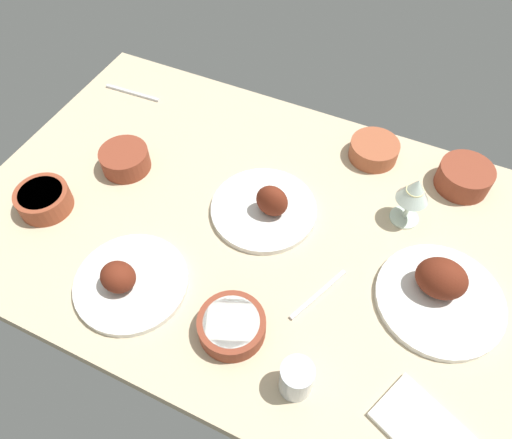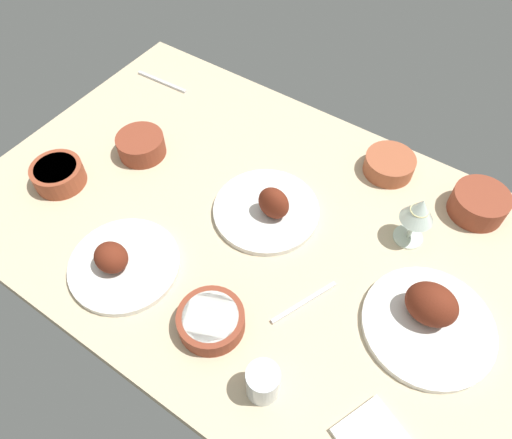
{
  "view_description": "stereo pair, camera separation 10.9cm",
  "coord_description": "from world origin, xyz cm",
  "px_view_note": "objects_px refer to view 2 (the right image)",
  "views": [
    {
      "loc": [
        28.87,
        -61.67,
        97.69
      ],
      "look_at": [
        0.0,
        0.0,
        6.0
      ],
      "focal_mm": 33.5,
      "sensor_mm": 36.0,
      "label": 1
    },
    {
      "loc": [
        38.32,
        -56.28,
        97.69
      ],
      "look_at": [
        0.0,
        0.0,
        6.0
      ],
      "focal_mm": 33.5,
      "sensor_mm": 36.0,
      "label": 2
    }
  ],
  "objects_px": {
    "water_tumbler": "(263,382)",
    "bowl_cream": "(211,320)",
    "bowl_potatoes": "(389,164)",
    "plate_far_side": "(429,317)",
    "spoon_loose": "(162,82)",
    "plate_near_viewer": "(268,209)",
    "wine_glass": "(419,212)",
    "bowl_pasta": "(58,174)",
    "bowl_sauce": "(141,145)",
    "plate_center_main": "(121,263)",
    "bowl_soup": "(479,203)",
    "fork_loose": "(304,302)"
  },
  "relations": [
    {
      "from": "water_tumbler",
      "to": "bowl_cream",
      "type": "bearing_deg",
      "value": 162.74
    },
    {
      "from": "bowl_potatoes",
      "to": "water_tumbler",
      "type": "relative_size",
      "value": 1.53
    },
    {
      "from": "plate_far_side",
      "to": "spoon_loose",
      "type": "distance_m",
      "value": 1.03
    },
    {
      "from": "plate_near_viewer",
      "to": "wine_glass",
      "type": "distance_m",
      "value": 0.35
    },
    {
      "from": "plate_far_side",
      "to": "bowl_pasta",
      "type": "bearing_deg",
      "value": -170.26
    },
    {
      "from": "bowl_sauce",
      "to": "plate_center_main",
      "type": "bearing_deg",
      "value": -54.97
    },
    {
      "from": "bowl_pasta",
      "to": "bowl_soup",
      "type": "relative_size",
      "value": 0.96
    },
    {
      "from": "plate_far_side",
      "to": "bowl_cream",
      "type": "relative_size",
      "value": 1.96
    },
    {
      "from": "bowl_cream",
      "to": "water_tumbler",
      "type": "height_order",
      "value": "water_tumbler"
    },
    {
      "from": "bowl_pasta",
      "to": "wine_glass",
      "type": "xyz_separation_m",
      "value": [
        0.81,
        0.34,
        0.07
      ]
    },
    {
      "from": "plate_center_main",
      "to": "bowl_cream",
      "type": "bearing_deg",
      "value": 0.3
    },
    {
      "from": "bowl_potatoes",
      "to": "wine_glass",
      "type": "xyz_separation_m",
      "value": [
        0.13,
        -0.17,
        0.07
      ]
    },
    {
      "from": "plate_center_main",
      "to": "fork_loose",
      "type": "height_order",
      "value": "plate_center_main"
    },
    {
      "from": "plate_near_viewer",
      "to": "wine_glass",
      "type": "bearing_deg",
      "value": 22.16
    },
    {
      "from": "water_tumbler",
      "to": "spoon_loose",
      "type": "bearing_deg",
      "value": 142.25
    },
    {
      "from": "bowl_potatoes",
      "to": "wine_glass",
      "type": "bearing_deg",
      "value": -52.15
    },
    {
      "from": "bowl_pasta",
      "to": "spoon_loose",
      "type": "bearing_deg",
      "value": 96.74
    },
    {
      "from": "plate_far_side",
      "to": "bowl_potatoes",
      "type": "relative_size",
      "value": 2.13
    },
    {
      "from": "plate_far_side",
      "to": "bowl_sauce",
      "type": "bearing_deg",
      "value": 177.45
    },
    {
      "from": "bowl_cream",
      "to": "bowl_pasta",
      "type": "distance_m",
      "value": 0.57
    },
    {
      "from": "bowl_potatoes",
      "to": "plate_far_side",
      "type": "bearing_deg",
      "value": -54.39
    },
    {
      "from": "fork_loose",
      "to": "spoon_loose",
      "type": "xyz_separation_m",
      "value": [
        -0.75,
        0.4,
        0.0
      ]
    },
    {
      "from": "fork_loose",
      "to": "bowl_cream",
      "type": "bearing_deg",
      "value": -18.39
    },
    {
      "from": "plate_far_side",
      "to": "spoon_loose",
      "type": "xyz_separation_m",
      "value": [
        -0.99,
        0.3,
        -0.02
      ]
    },
    {
      "from": "plate_near_viewer",
      "to": "bowl_pasta",
      "type": "xyz_separation_m",
      "value": [
        -0.5,
        -0.21,
        0.01
      ]
    },
    {
      "from": "plate_near_viewer",
      "to": "bowl_cream",
      "type": "bearing_deg",
      "value": -78.35
    },
    {
      "from": "bowl_cream",
      "to": "bowl_pasta",
      "type": "height_order",
      "value": "bowl_pasta"
    },
    {
      "from": "bowl_soup",
      "to": "plate_near_viewer",
      "type": "bearing_deg",
      "value": -144.92
    },
    {
      "from": "wine_glass",
      "to": "fork_loose",
      "type": "bearing_deg",
      "value": -111.93
    },
    {
      "from": "bowl_cream",
      "to": "fork_loose",
      "type": "distance_m",
      "value": 0.2
    },
    {
      "from": "bowl_pasta",
      "to": "plate_center_main",
      "type": "bearing_deg",
      "value": -17.71
    },
    {
      "from": "bowl_cream",
      "to": "bowl_soup",
      "type": "bearing_deg",
      "value": 59.73
    },
    {
      "from": "bowl_cream",
      "to": "spoon_loose",
      "type": "bearing_deg",
      "value": 138.15
    },
    {
      "from": "bowl_cream",
      "to": "fork_loose",
      "type": "xyz_separation_m",
      "value": [
        0.13,
        0.15,
        -0.02
      ]
    },
    {
      "from": "bowl_soup",
      "to": "water_tumbler",
      "type": "relative_size",
      "value": 1.59
    },
    {
      "from": "bowl_pasta",
      "to": "bowl_soup",
      "type": "height_order",
      "value": "bowl_soup"
    },
    {
      "from": "plate_center_main",
      "to": "bowl_potatoes",
      "type": "xyz_separation_m",
      "value": [
        0.37,
        0.61,
        0.01
      ]
    },
    {
      "from": "plate_far_side",
      "to": "wine_glass",
      "type": "bearing_deg",
      "value": 123.4
    },
    {
      "from": "plate_far_side",
      "to": "bowl_potatoes",
      "type": "distance_m",
      "value": 0.43
    },
    {
      "from": "plate_near_viewer",
      "to": "bowl_cream",
      "type": "xyz_separation_m",
      "value": [
        0.06,
        -0.31,
        0.0
      ]
    },
    {
      "from": "bowl_pasta",
      "to": "bowl_potatoes",
      "type": "distance_m",
      "value": 0.85
    },
    {
      "from": "bowl_soup",
      "to": "bowl_potatoes",
      "type": "bearing_deg",
      "value": 179.27
    },
    {
      "from": "plate_far_side",
      "to": "water_tumbler",
      "type": "height_order",
      "value": "plate_far_side"
    },
    {
      "from": "bowl_soup",
      "to": "plate_far_side",
      "type": "bearing_deg",
      "value": -87.5
    },
    {
      "from": "plate_center_main",
      "to": "plate_near_viewer",
      "type": "xyz_separation_m",
      "value": [
        0.19,
        0.31,
        0.0
      ]
    },
    {
      "from": "spoon_loose",
      "to": "bowl_pasta",
      "type": "bearing_deg",
      "value": -85.73
    },
    {
      "from": "fork_loose",
      "to": "bowl_pasta",
      "type": "bearing_deg",
      "value": -62.79
    },
    {
      "from": "bowl_soup",
      "to": "plate_center_main",
      "type": "bearing_deg",
      "value": -135.01
    },
    {
      "from": "bowl_cream",
      "to": "bowl_pasta",
      "type": "relative_size",
      "value": 1.08
    },
    {
      "from": "plate_near_viewer",
      "to": "spoon_loose",
      "type": "bearing_deg",
      "value": 156.43
    }
  ]
}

